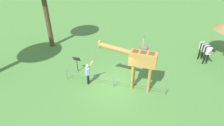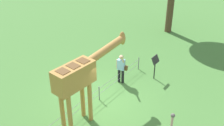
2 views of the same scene
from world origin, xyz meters
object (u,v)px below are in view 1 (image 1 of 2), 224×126
object	(u,v)px
info_sign	(77,61)
ostrich	(144,48)
visitor	(88,73)
zebra	(206,49)
giraffe	(137,60)

from	to	relation	value
info_sign	ostrich	bearing A→B (deg)	-147.84
visitor	zebra	bearing A→B (deg)	-148.12
visitor	info_sign	distance (m)	1.79
ostrich	info_sign	bearing A→B (deg)	32.16
giraffe	visitor	distance (m)	3.57
info_sign	zebra	bearing A→B (deg)	-157.54
zebra	ostrich	distance (m)	5.01
zebra	info_sign	xyz separation A→B (m)	(9.69, 4.01, -0.21)
visitor	giraffe	bearing A→B (deg)	-173.82
visitor	info_sign	xyz separation A→B (m)	(1.34, -1.19, 0.05)
ostrich	info_sign	size ratio (longest dim) A/B	1.70
giraffe	zebra	xyz separation A→B (m)	(-5.05, -4.84, -1.05)
visitor	info_sign	size ratio (longest dim) A/B	1.34
ostrich	info_sign	world-z (taller)	ostrich
visitor	zebra	size ratio (longest dim) A/B	0.99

